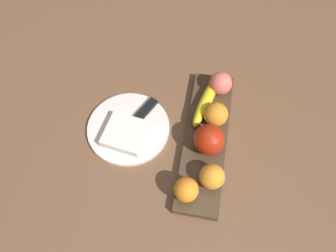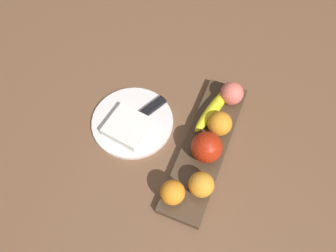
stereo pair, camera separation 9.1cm
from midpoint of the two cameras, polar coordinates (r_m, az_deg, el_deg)
ground_plane at (r=0.94m, az=2.10°, el=-3.63°), size 2.40×2.40×0.00m
fruit_tray at (r=0.93m, az=3.78°, el=-2.54°), size 0.43×0.11×0.02m
apple at (r=0.88m, az=4.23°, el=-2.58°), size 0.08×0.08×0.08m
banana at (r=0.96m, az=3.99°, el=3.98°), size 0.19×0.08×0.03m
orange_near_apple at (r=0.84m, az=4.59°, el=-8.73°), size 0.06×0.06×0.06m
orange_near_banana at (r=0.92m, az=5.50°, el=1.65°), size 0.07×0.07×0.07m
orange_center at (r=0.83m, az=0.18°, el=-10.91°), size 0.06×0.06×0.06m
peach at (r=0.98m, az=6.40°, el=6.83°), size 0.07×0.07×0.07m
dinner_plate at (r=0.97m, az=-9.02°, el=-0.62°), size 0.23×0.23×0.01m
folded_napkin at (r=0.94m, az=-9.62°, el=-1.58°), size 0.12×0.12×0.03m
knife at (r=0.97m, az=-6.82°, el=1.65°), size 0.17×0.10×0.01m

